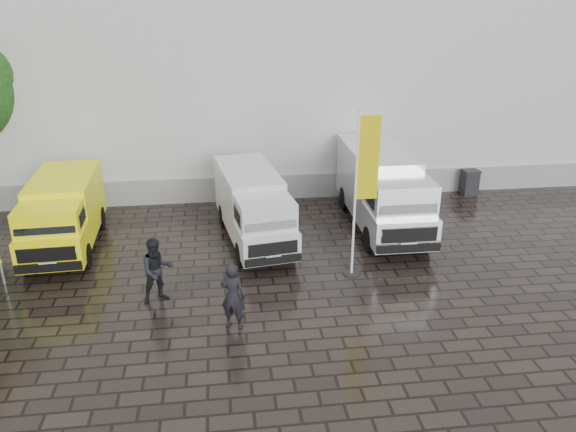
{
  "coord_description": "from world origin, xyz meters",
  "views": [
    {
      "loc": [
        -2.77,
        -13.28,
        8.1
      ],
      "look_at": [
        -0.83,
        2.2,
        1.61
      ],
      "focal_mm": 35.0,
      "sensor_mm": 36.0,
      "label": 1
    }
  ],
  "objects_px": {
    "van_yellow": "(63,216)",
    "van_white": "(253,209)",
    "flagpole": "(362,186)",
    "van_silver": "(382,192)",
    "wheelie_bin": "(470,182)",
    "person_tent": "(157,270)",
    "person_front": "(233,296)"
  },
  "relations": [
    {
      "from": "flagpole",
      "to": "van_silver",
      "type": "bearing_deg",
      "value": 63.92
    },
    {
      "from": "van_white",
      "to": "van_silver",
      "type": "xyz_separation_m",
      "value": [
        4.59,
        0.6,
        0.18
      ]
    },
    {
      "from": "van_white",
      "to": "person_tent",
      "type": "distance_m",
      "value": 4.61
    },
    {
      "from": "van_yellow",
      "to": "flagpole",
      "type": "distance_m",
      "value": 9.68
    },
    {
      "from": "van_yellow",
      "to": "person_front",
      "type": "distance_m",
      "value": 7.5
    },
    {
      "from": "van_yellow",
      "to": "van_white",
      "type": "distance_m",
      "value": 6.15
    },
    {
      "from": "van_yellow",
      "to": "wheelie_bin",
      "type": "xyz_separation_m",
      "value": [
        15.28,
        3.23,
        -0.61
      ]
    },
    {
      "from": "van_silver",
      "to": "wheelie_bin",
      "type": "distance_m",
      "value": 5.38
    },
    {
      "from": "person_front",
      "to": "person_tent",
      "type": "distance_m",
      "value": 2.54
    },
    {
      "from": "van_yellow",
      "to": "van_white",
      "type": "bearing_deg",
      "value": -3.41
    },
    {
      "from": "van_silver",
      "to": "person_tent",
      "type": "distance_m",
      "value": 8.56
    },
    {
      "from": "flagpole",
      "to": "wheelie_bin",
      "type": "bearing_deg",
      "value": 44.8
    },
    {
      "from": "van_yellow",
      "to": "van_white",
      "type": "xyz_separation_m",
      "value": [
        6.15,
        -0.13,
        0.01
      ]
    },
    {
      "from": "flagpole",
      "to": "person_front",
      "type": "bearing_deg",
      "value": -147.84
    },
    {
      "from": "van_silver",
      "to": "wheelie_bin",
      "type": "height_order",
      "value": "van_silver"
    },
    {
      "from": "flagpole",
      "to": "wheelie_bin",
      "type": "xyz_separation_m",
      "value": [
        6.2,
        6.16,
        -2.28
      ]
    },
    {
      "from": "van_yellow",
      "to": "person_front",
      "type": "relative_size",
      "value": 2.74
    },
    {
      "from": "van_silver",
      "to": "van_white",
      "type": "bearing_deg",
      "value": -172.3
    },
    {
      "from": "van_yellow",
      "to": "van_silver",
      "type": "height_order",
      "value": "van_silver"
    },
    {
      "from": "van_silver",
      "to": "person_tent",
      "type": "height_order",
      "value": "van_silver"
    },
    {
      "from": "flagpole",
      "to": "person_tent",
      "type": "xyz_separation_m",
      "value": [
        -5.79,
        -0.81,
        -1.88
      ]
    },
    {
      "from": "van_yellow",
      "to": "person_front",
      "type": "height_order",
      "value": "van_yellow"
    },
    {
      "from": "van_silver",
      "to": "person_front",
      "type": "distance_m",
      "value": 7.96
    },
    {
      "from": "flagpole",
      "to": "van_yellow",
      "type": "bearing_deg",
      "value": 162.13
    },
    {
      "from": "van_white",
      "to": "van_yellow",
      "type": "bearing_deg",
      "value": 170.36
    },
    {
      "from": "van_yellow",
      "to": "flagpole",
      "type": "bearing_deg",
      "value": -20.05
    },
    {
      "from": "van_yellow",
      "to": "van_white",
      "type": "height_order",
      "value": "van_white"
    },
    {
      "from": "van_white",
      "to": "van_silver",
      "type": "bearing_deg",
      "value": -0.99
    },
    {
      "from": "person_front",
      "to": "flagpole",
      "type": "bearing_deg",
      "value": -123.53
    },
    {
      "from": "flagpole",
      "to": "person_tent",
      "type": "bearing_deg",
      "value": -172.03
    },
    {
      "from": "van_silver",
      "to": "wheelie_bin",
      "type": "relative_size",
      "value": 5.81
    },
    {
      "from": "wheelie_bin",
      "to": "person_tent",
      "type": "height_order",
      "value": "person_tent"
    }
  ]
}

